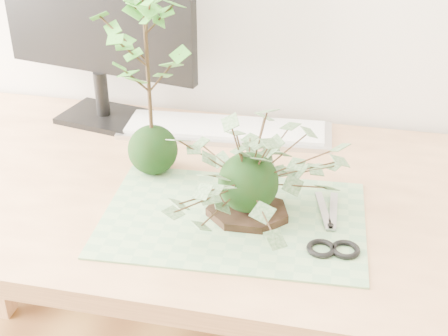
{
  "coord_description": "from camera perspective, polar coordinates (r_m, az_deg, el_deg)",
  "views": [
    {
      "loc": [
        0.21,
        0.2,
        1.38
      ],
      "look_at": [
        0.0,
        1.14,
        0.84
      ],
      "focal_mm": 50.0,
      "sensor_mm": 36.0,
      "label": 1
    }
  ],
  "objects": [
    {
      "name": "cutting_mat",
      "position": [
        1.14,
        0.85,
        -4.63
      ],
      "size": [
        0.49,
        0.35,
        0.0
      ],
      "primitive_type": "cube",
      "rotation": [
        0.0,
        0.0,
        0.06
      ],
      "color": "#669767",
      "rests_on": "desk"
    },
    {
      "name": "desk",
      "position": [
        1.29,
        -1.92,
        -5.03
      ],
      "size": [
        1.6,
        0.7,
        0.74
      ],
      "color": "tan",
      "rests_on": "ground_plane"
    },
    {
      "name": "monitor",
      "position": [
        1.47,
        -11.7,
        13.38
      ],
      "size": [
        0.49,
        0.18,
        0.43
      ],
      "rotation": [
        0.0,
        0.0,
        -0.19
      ],
      "color": "black",
      "rests_on": "desk"
    },
    {
      "name": "ivy_kokedama",
      "position": [
        1.09,
        2.29,
        1.0
      ],
      "size": [
        0.39,
        0.39,
        0.22
      ],
      "rotation": [
        0.0,
        0.0,
        0.34
      ],
      "color": "black",
      "rests_on": "stone_dish"
    },
    {
      "name": "scissors",
      "position": [
        1.09,
        9.63,
        -6.47
      ],
      "size": [
        0.1,
        0.21,
        0.01
      ],
      "rotation": [
        0.0,
        0.0,
        0.14
      ],
      "color": "#929299",
      "rests_on": "cutting_mat"
    },
    {
      "name": "stone_dish",
      "position": [
        1.15,
        2.18,
        -3.99
      ],
      "size": [
        0.16,
        0.16,
        0.01
      ],
      "primitive_type": "cylinder",
      "rotation": [
        0.0,
        0.0,
        0.05
      ],
      "color": "black",
      "rests_on": "cutting_mat"
    },
    {
      "name": "keyboard",
      "position": [
        1.45,
        0.12,
        3.55
      ],
      "size": [
        0.5,
        0.18,
        0.02
      ],
      "rotation": [
        0.0,
        0.0,
        0.07
      ],
      "color": "#B3B3B3",
      "rests_on": "desk"
    },
    {
      "name": "maple_kokedama",
      "position": [
        1.18,
        -7.21,
        12.31
      ],
      "size": [
        0.25,
        0.25,
        0.43
      ],
      "rotation": [
        0.0,
        0.0,
        -0.09
      ],
      "color": "black",
      "rests_on": "desk"
    }
  ]
}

